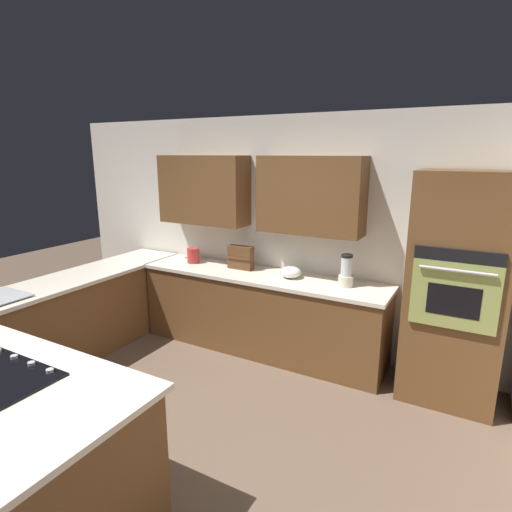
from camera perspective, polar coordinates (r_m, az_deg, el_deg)
The scene contains 11 objects.
ground_plane at distance 3.66m, azimuth -12.00°, elevation -23.28°, with size 14.00×14.00×0.00m, color brown.
wall_back at distance 4.73m, azimuth 2.72°, elevation 4.61°, with size 6.00×0.44×2.60m.
lower_cabinets_back at distance 4.74m, azimuth 0.58°, elevation -7.95°, with size 2.80×0.60×0.86m, color brown.
countertop_back at distance 4.59m, azimuth 0.59°, elevation -2.73°, with size 2.84×0.64×0.04m, color silver.
lower_cabinets_side at distance 4.99m, azimuth -24.16°, elevation -8.07°, with size 0.60×2.90×0.86m, color brown.
countertop_side at distance 4.85m, azimuth -24.69°, elevation -3.12°, with size 0.64×2.94×0.04m, color silver.
wall_oven at distance 4.04m, azimuth 25.76°, elevation -4.27°, with size 0.80×0.66×2.06m.
blender at distance 4.23m, azimuth 12.25°, elevation -2.26°, with size 0.15×0.15×0.33m.
mixing_bowl at distance 4.46m, azimuth 4.81°, elevation -2.23°, with size 0.22×0.22×0.12m, color white.
spice_rack at distance 4.76m, azimuth -2.12°, elevation -0.20°, with size 0.30×0.11×0.27m.
kettle at distance 5.10m, azimuth -8.61°, elevation 0.09°, with size 0.15×0.15×0.18m, color red.
Camera 1 is at (-1.99, 2.15, 2.20)m, focal length 29.17 mm.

